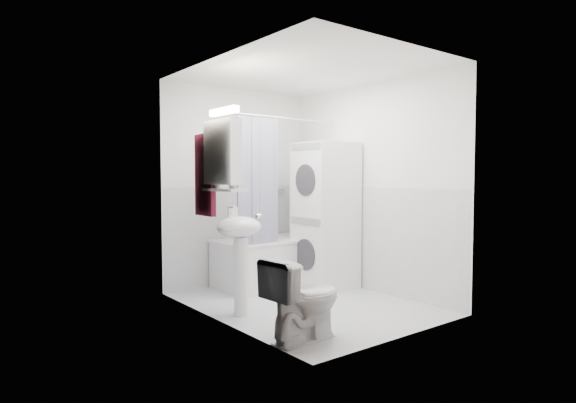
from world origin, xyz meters
TOP-DOWN VIEW (x-y plane):
  - floor at (0.00, 0.00)m, footprint 2.60×2.60m
  - room_walls at (0.00, 0.00)m, footprint 2.60×2.60m
  - wainscot at (0.00, 0.29)m, footprint 1.98×2.58m
  - door at (-0.95, -0.55)m, footprint 0.05×2.00m
  - bathtub at (0.31, 0.92)m, footprint 1.49×0.71m
  - tub_spout at (0.51, 1.25)m, footprint 0.04×0.12m
  - curtain_rod at (0.31, 0.63)m, footprint 1.67×0.02m
  - shower_curtain at (-0.16, 0.63)m, footprint 0.55×0.02m
  - sink at (-0.75, 0.06)m, footprint 0.44×0.37m
  - medicine_cabinet at (-0.90, 0.10)m, footprint 0.13×0.50m
  - shelf at (-0.89, 0.10)m, footprint 0.18×0.54m
  - shower_caddy at (0.56, 1.24)m, footprint 0.22×0.06m
  - towel at (-0.94, 0.38)m, footprint 0.07×0.34m
  - washer_dryer at (0.68, 0.43)m, footprint 0.65×0.64m
  - toilet at (-0.72, -0.86)m, footprint 0.70×0.42m
  - soap_pump at (-0.71, 0.25)m, footprint 0.08×0.17m
  - shelf_bottle at (-0.89, -0.05)m, footprint 0.07×0.18m
  - shelf_cup at (-0.89, 0.22)m, footprint 0.10×0.09m
  - shampoo_a at (0.35, 1.24)m, footprint 0.13×0.17m
  - shampoo_b at (0.47, 1.24)m, footprint 0.08×0.21m

SIDE VIEW (x-z plane):
  - floor at x=0.00m, z-range 0.00..0.00m
  - bathtub at x=0.31m, z-range 0.03..0.60m
  - toilet at x=-0.72m, z-range 0.00..0.67m
  - wainscot at x=0.00m, z-range -0.69..1.89m
  - sink at x=-0.75m, z-range 0.18..1.22m
  - washer_dryer at x=0.68m, z-range 0.00..1.72m
  - tub_spout at x=0.51m, z-range 0.87..0.91m
  - soap_pump at x=-0.71m, z-range 0.91..0.99m
  - door at x=-0.95m, z-range 0.00..2.00m
  - shower_caddy at x=0.56m, z-range 1.14..1.16m
  - shelf at x=-0.89m, z-range 1.19..1.21m
  - shampoo_b at x=0.47m, z-range 1.16..1.24m
  - shampoo_a at x=0.35m, z-range 1.16..1.29m
  - shelf_bottle at x=-0.89m, z-range 1.21..1.28m
  - shower_curtain at x=-0.16m, z-range 0.52..1.98m
  - shelf_cup at x=-0.89m, z-range 1.21..1.31m
  - towel at x=-0.94m, z-range 0.95..1.77m
  - room_walls at x=0.00m, z-range 0.19..2.79m
  - medicine_cabinet at x=-0.90m, z-range 1.21..1.92m
  - curtain_rod at x=0.31m, z-range 1.99..2.01m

